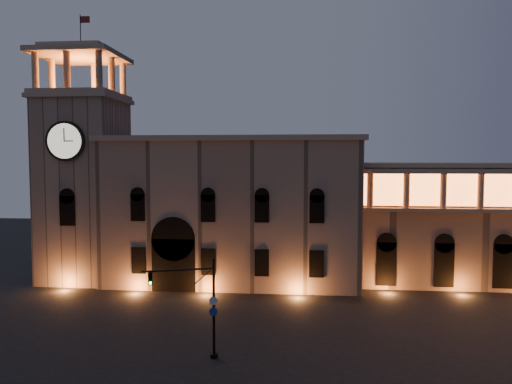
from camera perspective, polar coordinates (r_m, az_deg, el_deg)
ground at (r=41.66m, az=-4.07°, el=-17.30°), size 160.00×160.00×0.00m
government_building at (r=61.17m, az=-2.68°, el=-2.02°), size 30.80×12.80×17.60m
clock_tower at (r=65.17m, az=-19.08°, el=1.42°), size 9.80×9.80×32.40m
traffic_light at (r=38.34m, az=-6.27°, el=-12.88°), size 5.34×1.93×7.62m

